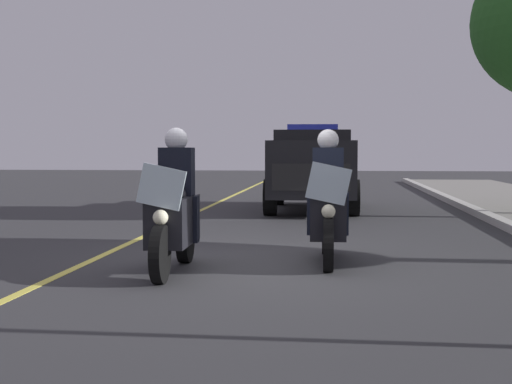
# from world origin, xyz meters

# --- Properties ---
(ground_plane) EXTENTS (80.00, 80.00, 0.00)m
(ground_plane) POSITION_xyz_m (0.00, 0.00, 0.00)
(ground_plane) COLOR #333335
(lane_stripe_center) EXTENTS (48.00, 0.12, 0.01)m
(lane_stripe_center) POSITION_xyz_m (0.00, -2.14, 0.00)
(lane_stripe_center) COLOR #E0D14C
(lane_stripe_center) RESTS_ON ground
(police_motorcycle_lead_left) EXTENTS (2.14, 0.57, 1.72)m
(police_motorcycle_lead_left) POSITION_xyz_m (0.77, -0.87, 0.70)
(police_motorcycle_lead_left) COLOR black
(police_motorcycle_lead_left) RESTS_ON ground
(police_motorcycle_lead_right) EXTENTS (2.14, 0.57, 1.72)m
(police_motorcycle_lead_right) POSITION_xyz_m (-0.19, 0.94, 0.70)
(police_motorcycle_lead_right) COLOR black
(police_motorcycle_lead_right) RESTS_ON ground
(police_suv) EXTENTS (4.94, 2.15, 2.05)m
(police_suv) POSITION_xyz_m (-8.31, 0.49, 1.07)
(police_suv) COLOR black
(police_suv) RESTS_ON ground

